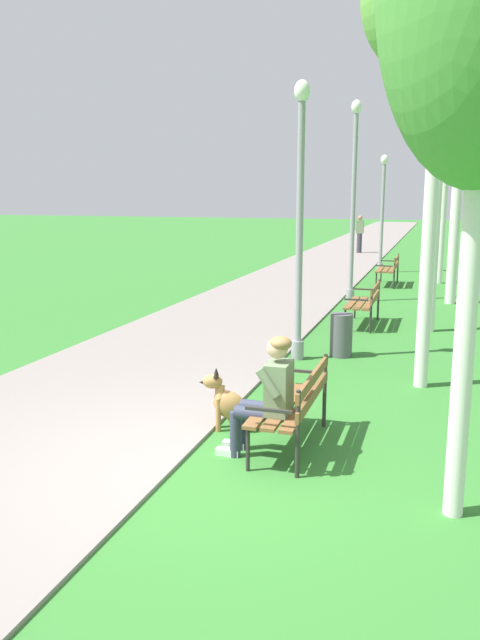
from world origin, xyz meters
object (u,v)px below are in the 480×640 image
(lamp_post_near, at_px, (300,220))
(pedestrian_distant, at_px, (360,234))
(birch_tree_third, at_px, (444,84))
(birch_tree_fifth, at_px, (449,111))
(park_bench_near, at_px, (295,401))
(dog_shepherd, at_px, (234,407))
(lamp_post_far, at_px, (382,212))
(park_bench_mid, at_px, (366,300))
(birch_tree_fourth, at_px, (463,98))
(person_seated_on_near_bench, at_px, (268,392))
(litter_bin, at_px, (341,335))
(lamp_post_mid, at_px, (353,200))
(park_bench_far, at_px, (390,268))

(lamp_post_near, relative_size, pedestrian_distant, 2.57)
(birch_tree_third, height_order, birch_tree_fifth, birch_tree_fifth)
(park_bench_near, distance_m, dog_shepherd, 0.86)
(dog_shepherd, bearing_deg, lamp_post_far, 89.48)
(park_bench_mid, distance_m, dog_shepherd, 6.24)
(lamp_post_near, bearing_deg, birch_tree_fourth, 69.36)
(person_seated_on_near_bench, relative_size, birch_tree_fifth, 0.20)
(person_seated_on_near_bench, bearing_deg, pedestrian_distant, 94.99)
(park_bench_mid, relative_size, pedestrian_distant, 0.91)
(dog_shepherd, bearing_deg, birch_tree_fifth, 81.06)
(pedestrian_distant, bearing_deg, litter_bin, -83.61)
(litter_bin, bearing_deg, lamp_post_mid, 96.50)
(person_seated_on_near_bench, relative_size, pedestrian_distant, 0.76)
(dog_shepherd, height_order, birch_tree_fifth, birch_tree_fifth)
(lamp_post_near, relative_size, birch_tree_fourth, 0.69)
(pedestrian_distant, bearing_deg, birch_tree_fifth, -68.39)
(lamp_post_mid, height_order, birch_tree_third, birch_tree_third)
(park_bench_far, bearing_deg, lamp_post_near, -94.45)
(lamp_post_mid, xyz_separation_m, lamp_post_far, (0.12, 6.16, -0.45))
(lamp_post_mid, bearing_deg, park_bench_near, -85.42)
(dog_shepherd, bearing_deg, litter_bin, 80.11)
(park_bench_near, relative_size, person_seated_on_near_bench, 1.20)
(pedestrian_distant, bearing_deg, lamp_post_far, -76.83)
(park_bench_near, height_order, birch_tree_fifth, birch_tree_fifth)
(pedestrian_distant, bearing_deg, park_bench_far, -77.70)
(park_bench_mid, height_order, park_bench_far, same)
(birch_tree_third, relative_size, pedestrian_distant, 3.49)
(birch_tree_fourth, bearing_deg, litter_bin, -106.36)
(litter_bin, bearing_deg, birch_tree_fifth, 81.43)
(person_seated_on_near_bench, height_order, dog_shepherd, person_seated_on_near_bench)
(person_seated_on_near_bench, distance_m, lamp_post_far, 15.82)
(dog_shepherd, bearing_deg, pedestrian_distant, 93.66)
(birch_tree_fifth, bearing_deg, lamp_post_far, 131.58)
(birch_tree_third, distance_m, birch_tree_fifth, 6.97)
(park_bench_near, xyz_separation_m, park_bench_far, (-0.07, 12.44, 0.00))
(litter_bin, bearing_deg, birch_tree_third, 61.40)
(lamp_post_near, height_order, pedestrian_distant, lamp_post_near)
(park_bench_far, xyz_separation_m, lamp_post_far, (-0.55, 3.02, 1.47))
(lamp_post_near, distance_m, pedestrian_distant, 18.53)
(birch_tree_third, height_order, birch_tree_fourth, birch_tree_fourth)
(birch_tree_third, bearing_deg, birch_tree_fifth, 89.23)
(park_bench_far, distance_m, birch_tree_fourth, 5.24)
(pedestrian_distant, bearing_deg, dog_shepherd, -86.34)
(lamp_post_mid, relative_size, birch_tree_fourth, 0.77)
(birch_tree_fourth, xyz_separation_m, birch_tree_fifth, (-0.30, 3.54, 0.14))
(pedestrian_distant, bearing_deg, birch_tree_third, -77.94)
(lamp_post_far, bearing_deg, pedestrian_distant, 103.17)
(lamp_post_far, height_order, birch_tree_third, birch_tree_third)
(park_bench_mid, xyz_separation_m, park_bench_far, (-0.02, 5.94, 0.00))
(birch_tree_fourth, relative_size, birch_tree_fifth, 1.00)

